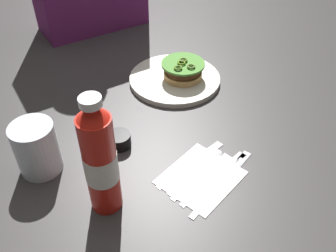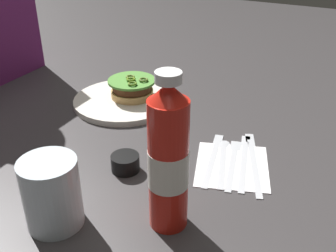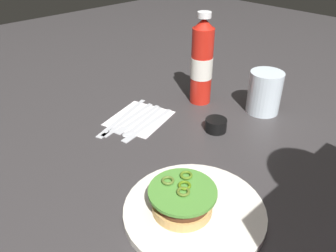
% 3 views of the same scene
% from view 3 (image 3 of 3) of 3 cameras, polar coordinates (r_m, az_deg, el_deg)
% --- Properties ---
extents(ground_plane, '(3.00, 3.00, 0.00)m').
position_cam_3_polar(ground_plane, '(0.75, 8.24, -6.11)').
color(ground_plane, '#353233').
extents(dinner_plate, '(0.26, 0.26, 0.01)m').
position_cam_3_polar(dinner_plate, '(0.63, 4.46, -14.16)').
color(dinner_plate, silver).
rests_on(dinner_plate, ground_plane).
extents(burger_sandwich, '(0.12, 0.12, 0.05)m').
position_cam_3_polar(burger_sandwich, '(0.60, 2.43, -12.34)').
color(burger_sandwich, tan).
rests_on(burger_sandwich, dinner_plate).
extents(ketchup_bottle, '(0.06, 0.06, 0.26)m').
position_cam_3_polar(ketchup_bottle, '(0.95, 5.75, 10.57)').
color(ketchup_bottle, red).
rests_on(ketchup_bottle, ground_plane).
extents(water_glass, '(0.09, 0.09, 0.12)m').
position_cam_3_polar(water_glass, '(0.95, 16.04, 5.51)').
color(water_glass, silver).
rests_on(water_glass, ground_plane).
extents(condiment_cup, '(0.05, 0.05, 0.03)m').
position_cam_3_polar(condiment_cup, '(0.85, 8.12, 0.18)').
color(condiment_cup, black).
rests_on(condiment_cup, ground_plane).
extents(napkin, '(0.19, 0.18, 0.00)m').
position_cam_3_polar(napkin, '(0.90, -5.08, 1.25)').
color(napkin, white).
rests_on(napkin, ground_plane).
extents(table_knife, '(0.22, 0.09, 0.00)m').
position_cam_3_polar(table_knife, '(0.90, -8.15, 1.27)').
color(table_knife, silver).
rests_on(table_knife, napkin).
extents(butter_knife, '(0.20, 0.06, 0.00)m').
position_cam_3_polar(butter_knife, '(0.90, -7.19, 1.04)').
color(butter_knife, silver).
rests_on(butter_knife, napkin).
extents(fork_utensil, '(0.17, 0.06, 0.00)m').
position_cam_3_polar(fork_utensil, '(0.89, -5.80, 0.94)').
color(fork_utensil, silver).
rests_on(fork_utensil, napkin).
extents(spoon_utensil, '(0.17, 0.06, 0.00)m').
position_cam_3_polar(spoon_utensil, '(0.87, -4.97, 0.31)').
color(spoon_utensil, silver).
rests_on(spoon_utensil, napkin).
extents(steak_knife, '(0.19, 0.05, 0.00)m').
position_cam_3_polar(steak_knife, '(0.87, -3.86, 0.09)').
color(steak_knife, silver).
rests_on(steak_knife, napkin).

